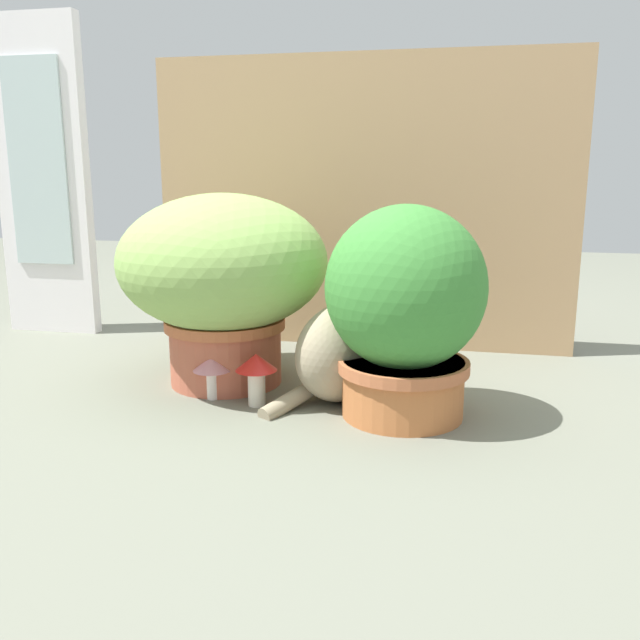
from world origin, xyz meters
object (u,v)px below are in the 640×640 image
at_px(cat, 349,345).
at_px(mushroom_ornament_pink, 212,367).
at_px(mushroom_ornament_red, 255,369).
at_px(grass_planter, 223,275).
at_px(leafy_planter, 405,308).

relative_size(cat, mushroom_ornament_pink, 3.34).
relative_size(cat, mushroom_ornament_red, 2.91).
xyz_separation_m(mushroom_ornament_pink, mushroom_ornament_red, (0.11, -0.02, 0.01)).
distance_m(grass_planter, mushroom_ornament_pink, 0.22).
xyz_separation_m(cat, mushroom_ornament_pink, (-0.30, -0.07, -0.05)).
bearing_deg(mushroom_ornament_red, leafy_planter, 1.10).
height_order(leafy_planter, cat, leafy_planter).
distance_m(leafy_planter, mushroom_ornament_red, 0.35).
bearing_deg(cat, mushroom_ornament_pink, -166.78).
xyz_separation_m(leafy_planter, cat, (-0.13, 0.08, -0.11)).
distance_m(leafy_planter, cat, 0.19).
bearing_deg(mushroom_ornament_pink, grass_planter, 95.30).
xyz_separation_m(grass_planter, cat, (0.31, -0.05, -0.14)).
xyz_separation_m(leafy_planter, mushroom_ornament_red, (-0.32, -0.01, -0.15)).
bearing_deg(cat, mushroom_ornament_red, -154.57).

